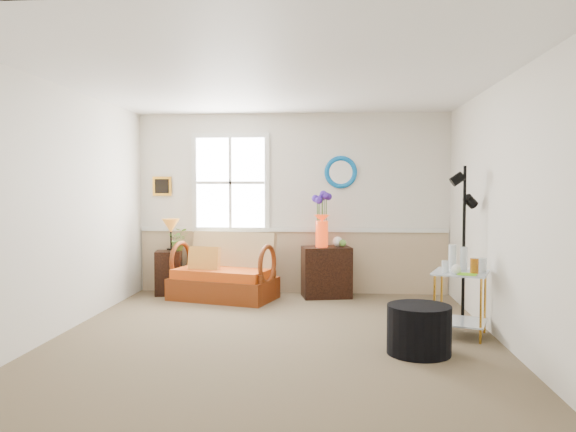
# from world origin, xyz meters

# --- Properties ---
(floor) EXTENTS (4.50, 5.00, 0.01)m
(floor) POSITION_xyz_m (0.00, 0.00, 0.00)
(floor) COLOR brown
(floor) RESTS_ON ground
(ceiling) EXTENTS (4.50, 5.00, 0.01)m
(ceiling) POSITION_xyz_m (0.00, 0.00, 2.60)
(ceiling) COLOR white
(ceiling) RESTS_ON walls
(walls) EXTENTS (4.51, 5.01, 2.60)m
(walls) POSITION_xyz_m (0.00, 0.00, 1.30)
(walls) COLOR silver
(walls) RESTS_ON floor
(wainscot) EXTENTS (4.46, 0.02, 0.90)m
(wainscot) POSITION_xyz_m (0.00, 2.48, 0.45)
(wainscot) COLOR tan
(wainscot) RESTS_ON walls
(chair_rail) EXTENTS (4.46, 0.04, 0.06)m
(chair_rail) POSITION_xyz_m (0.00, 2.47, 0.92)
(chair_rail) COLOR silver
(chair_rail) RESTS_ON walls
(window) EXTENTS (1.14, 0.06, 1.44)m
(window) POSITION_xyz_m (-0.90, 2.47, 1.60)
(window) COLOR white
(window) RESTS_ON walls
(picture) EXTENTS (0.28, 0.03, 0.28)m
(picture) POSITION_xyz_m (-1.92, 2.48, 1.55)
(picture) COLOR #C78623
(picture) RESTS_ON walls
(mirror) EXTENTS (0.47, 0.07, 0.47)m
(mirror) POSITION_xyz_m (0.70, 2.48, 1.75)
(mirror) COLOR #0C74BF
(mirror) RESTS_ON walls
(loveseat) EXTENTS (1.54, 1.13, 0.90)m
(loveseat) POSITION_xyz_m (-0.91, 1.92, 0.45)
(loveseat) COLOR brown
(loveseat) RESTS_ON floor
(throw_pillow) EXTENTS (0.44, 0.17, 0.43)m
(throw_pillow) POSITION_xyz_m (-1.16, 1.88, 0.51)
(throw_pillow) COLOR #BF5C09
(throw_pillow) RESTS_ON loveseat
(lamp_stand) EXTENTS (0.41, 0.41, 0.63)m
(lamp_stand) POSITION_xyz_m (-1.75, 2.19, 0.31)
(lamp_stand) COLOR black
(lamp_stand) RESTS_ON floor
(table_lamp) EXTENTS (0.34, 0.34, 0.46)m
(table_lamp) POSITION_xyz_m (-1.71, 2.19, 0.86)
(table_lamp) COLOR #C27020
(table_lamp) RESTS_ON lamp_stand
(potted_plant) EXTENTS (0.35, 0.37, 0.25)m
(potted_plant) POSITION_xyz_m (-1.62, 2.25, 0.75)
(potted_plant) COLOR #53822F
(potted_plant) RESTS_ON lamp_stand
(cabinet) EXTENTS (0.73, 0.55, 0.71)m
(cabinet) POSITION_xyz_m (0.50, 2.17, 0.35)
(cabinet) COLOR black
(cabinet) RESTS_ON floor
(flower_vase) EXTENTS (0.23, 0.23, 0.75)m
(flower_vase) POSITION_xyz_m (0.44, 2.16, 1.08)
(flower_vase) COLOR red
(flower_vase) RESTS_ON cabinet
(side_table) EXTENTS (0.68, 0.68, 0.67)m
(side_table) POSITION_xyz_m (1.90, 0.23, 0.33)
(side_table) COLOR #BF8524
(side_table) RESTS_ON floor
(tabletop_items) EXTENTS (0.57, 0.57, 0.26)m
(tabletop_items) POSITION_xyz_m (1.92, 0.20, 0.80)
(tabletop_items) COLOR silver
(tabletop_items) RESTS_ON side_table
(floor_lamp) EXTENTS (0.27, 0.27, 1.77)m
(floor_lamp) POSITION_xyz_m (2.04, 0.71, 0.89)
(floor_lamp) COLOR black
(floor_lamp) RESTS_ON floor
(ottoman) EXTENTS (0.74, 0.74, 0.45)m
(ottoman) POSITION_xyz_m (1.38, -0.43, 0.23)
(ottoman) COLOR black
(ottoman) RESTS_ON floor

